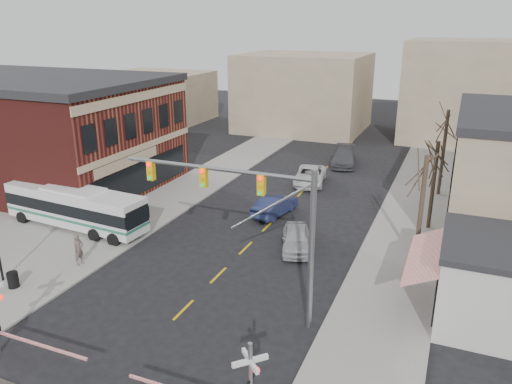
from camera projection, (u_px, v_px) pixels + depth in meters
ground at (162, 331)px, 23.99m from camera, size 160.00×160.00×0.00m
sidewalk_west at (194, 186)px, 44.88m from camera, size 5.00×60.00×0.12m
sidewalk_east at (412, 216)px, 38.00m from camera, size 5.00×60.00×0.12m
brick_building at (5, 127)px, 46.17m from camera, size 30.40×15.40×9.60m
tree_east_a at (421, 210)px, 29.53m from camera, size 0.28×0.28×6.75m
tree_east_b at (433, 185)px, 34.74m from camera, size 0.28×0.28×6.30m
tree_east_c at (443, 153)px, 41.51m from camera, size 0.28×0.28×7.20m
transit_bus at (75, 207)px, 35.37m from camera, size 11.41×3.29×2.90m
traffic_signal_mast at (257, 210)px, 23.44m from camera, size 9.94×0.30×8.00m
trash_bin at (13, 280)px, 27.59m from camera, size 0.60×0.60×0.89m
car_a at (296, 238)px, 32.35m from camera, size 3.08×4.79×1.52m
car_b at (275, 206)px, 38.12m from camera, size 2.42×4.82×1.52m
car_c at (310, 176)px, 45.45m from camera, size 3.40×5.86×1.53m
car_d at (344, 157)px, 51.41m from camera, size 3.28×6.14×1.69m
pedestrian_near at (79, 250)px, 29.99m from camera, size 0.49×0.73×1.98m
pedestrian_far at (110, 224)px, 34.36m from camera, size 0.93×0.91×1.51m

